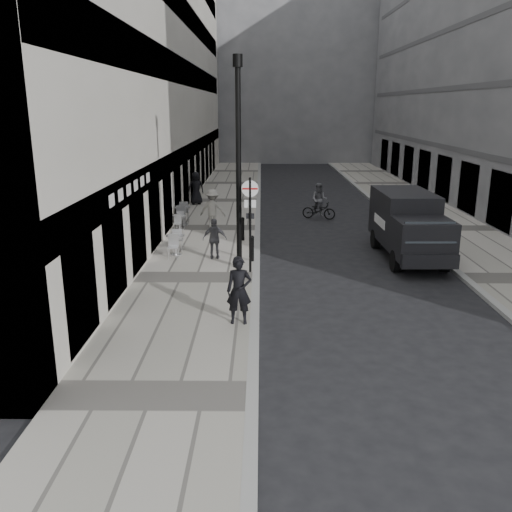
{
  "coord_description": "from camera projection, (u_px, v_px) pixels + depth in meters",
  "views": [
    {
      "loc": [
        0.17,
        -6.87,
        5.64
      ],
      "look_at": [
        0.02,
        8.39,
        1.4
      ],
      "focal_mm": 38.0,
      "sensor_mm": 36.0,
      "label": 1
    }
  ],
  "objects": [
    {
      "name": "pedestrian_a",
      "position": [
        215.0,
        239.0,
        20.06
      ],
      "size": [
        0.9,
        0.39,
        1.53
      ],
      "primitive_type": "imported",
      "rotation": [
        0.0,
        0.0,
        3.16
      ],
      "color": "#515055",
      "rests_on": "sidewalk"
    },
    {
      "name": "sidewalk",
      "position": [
        215.0,
        229.0,
        25.47
      ],
      "size": [
        4.0,
        60.0,
        0.12
      ],
      "primitive_type": "cube",
      "color": "#A7A096",
      "rests_on": "ground"
    },
    {
      "name": "cafe_table_far",
      "position": [
        183.0,
        214.0,
        25.93
      ],
      "size": [
        0.79,
        1.79,
        1.02
      ],
      "color": "#A3A3A5",
      "rests_on": "sidewalk"
    },
    {
      "name": "ground",
      "position": [
        249.0,
        495.0,
        8.13
      ],
      "size": [
        120.0,
        120.0,
        0.0
      ],
      "primitive_type": "plane",
      "color": "black",
      "rests_on": "ground"
    },
    {
      "name": "pedestrian_c",
      "position": [
        196.0,
        188.0,
        31.24
      ],
      "size": [
        1.06,
        0.87,
        1.87
      ],
      "primitive_type": "imported",
      "rotation": [
        0.0,
        0.0,
        3.49
      ],
      "color": "black",
      "rests_on": "sidewalk"
    },
    {
      "name": "bollard_near",
      "position": [
        252.0,
        249.0,
        19.83
      ],
      "size": [
        0.12,
        0.12,
        0.9
      ],
      "primitive_type": "cylinder",
      "color": "black",
      "rests_on": "sidewalk"
    },
    {
      "name": "lamppost",
      "position": [
        238.0,
        154.0,
        18.16
      ],
      "size": [
        0.32,
        0.32,
        7.12
      ],
      "color": "black",
      "rests_on": "sidewalk"
    },
    {
      "name": "cafe_table_near",
      "position": [
        176.0,
        243.0,
        20.67
      ],
      "size": [
        0.71,
        1.6,
        0.91
      ],
      "color": "silver",
      "rests_on": "sidewalk"
    },
    {
      "name": "building_far",
      "position": [
        274.0,
        55.0,
        59.12
      ],
      "size": [
        24.0,
        16.0,
        22.0
      ],
      "primitive_type": "cube",
      "color": "gray",
      "rests_on": "ground"
    },
    {
      "name": "cafe_table_mid",
      "position": [
        179.0,
        221.0,
        24.85
      ],
      "size": [
        0.62,
        1.4,
        0.8
      ],
      "color": "#B6B6B8",
      "rests_on": "sidewalk"
    },
    {
      "name": "building_left",
      "position": [
        148.0,
        42.0,
        29.38
      ],
      "size": [
        4.0,
        45.0,
        18.0
      ],
      "primitive_type": "cube",
      "color": "beige",
      "rests_on": "ground"
    },
    {
      "name": "pedestrian_b",
      "position": [
        213.0,
        209.0,
        24.98
      ],
      "size": [
        1.27,
        0.84,
        1.84
      ],
      "primitive_type": "imported",
      "rotation": [
        0.0,
        0.0,
        3.0
      ],
      "color": "#9A968E",
      "rests_on": "sidewalk"
    },
    {
      "name": "panel_van",
      "position": [
        408.0,
        222.0,
        20.46
      ],
      "size": [
        2.03,
        5.26,
        2.46
      ],
      "rotation": [
        0.0,
        0.0,
        0.01
      ],
      "color": "black",
      "rests_on": "ground"
    },
    {
      "name": "cyclist",
      "position": [
        319.0,
        205.0,
        27.79
      ],
      "size": [
        1.82,
        1.12,
        1.85
      ],
      "rotation": [
        0.0,
        0.0,
        -0.33
      ],
      "color": "black",
      "rests_on": "ground"
    },
    {
      "name": "walking_man",
      "position": [
        239.0,
        290.0,
        14.04
      ],
      "size": [
        0.66,
        0.44,
        1.8
      ],
      "primitive_type": "imported",
      "rotation": [
        0.0,
        0.0,
        -0.01
      ],
      "color": "black",
      "rests_on": "sidewalk"
    },
    {
      "name": "sign_post",
      "position": [
        250.0,
        212.0,
        18.11
      ],
      "size": [
        0.56,
        0.09,
        3.25
      ],
      "rotation": [
        0.0,
        0.0,
        -0.01
      ],
      "color": "black",
      "rests_on": "sidewalk"
    },
    {
      "name": "far_sidewalk",
      "position": [
        449.0,
        229.0,
        25.37
      ],
      "size": [
        4.0,
        60.0,
        0.12
      ],
      "primitive_type": "cube",
      "color": "#A7A096",
      "rests_on": "ground"
    },
    {
      "name": "bollard_far",
      "position": [
        243.0,
        230.0,
        22.91
      ],
      "size": [
        0.12,
        0.12,
        0.93
      ],
      "primitive_type": "cylinder",
      "color": "black",
      "rests_on": "sidewalk"
    }
  ]
}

